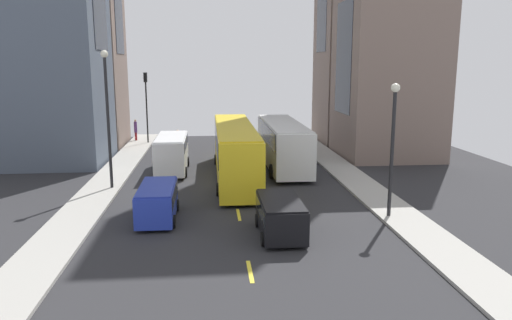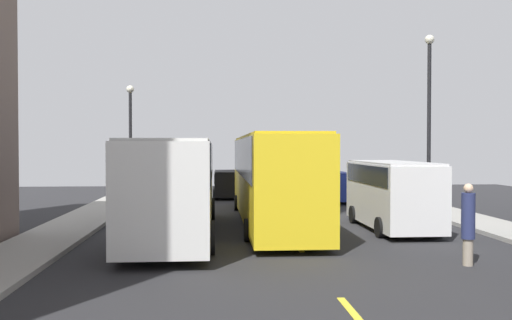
{
  "view_description": "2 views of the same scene",
  "coord_description": "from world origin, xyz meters",
  "views": [
    {
      "loc": [
        1.41,
        31.0,
        7.59
      ],
      "look_at": [
        -1.27,
        3.02,
        2.06
      ],
      "focal_mm": 34.37,
      "sensor_mm": 36.0,
      "label": 1
    },
    {
      "loc": [
        -2.59,
        -24.3,
        3.11
      ],
      "look_at": [
        -0.42,
        4.96,
        2.46
      ],
      "focal_mm": 39.18,
      "sensor_mm": 36.0,
      "label": 2
    }
  ],
  "objects": [
    {
      "name": "ground_plane",
      "position": [
        0.0,
        0.0,
        0.0
      ],
      "size": [
        42.48,
        42.48,
        0.0
      ],
      "primitive_type": "plane",
      "color": "#28282B"
    },
    {
      "name": "sidewalk_west",
      "position": [
        -8.08,
        0.0,
        0.07
      ],
      "size": [
        2.32,
        44.0,
        0.15
      ],
      "primitive_type": "cube",
      "color": "#9E9B93",
      "rests_on": "ground"
    },
    {
      "name": "sidewalk_east",
      "position": [
        8.08,
        0.0,
        0.07
      ],
      "size": [
        2.32,
        44.0,
        0.15
      ],
      "primitive_type": "cube",
      "color": "#9E9B93",
      "rests_on": "ground"
    },
    {
      "name": "lane_stripe_1",
      "position": [
        0.0,
        -14.0,
        0.01
      ],
      "size": [
        0.16,
        2.0,
        0.01
      ],
      "primitive_type": "cube",
      "color": "yellow",
      "rests_on": "ground"
    },
    {
      "name": "lane_stripe_2",
      "position": [
        0.0,
        -7.0,
        0.01
      ],
      "size": [
        0.16,
        2.0,
        0.01
      ],
      "primitive_type": "cube",
      "color": "yellow",
      "rests_on": "ground"
    },
    {
      "name": "lane_stripe_3",
      "position": [
        0.0,
        0.0,
        0.01
      ],
      "size": [
        0.16,
        2.0,
        0.01
      ],
      "primitive_type": "cube",
      "color": "yellow",
      "rests_on": "ground"
    },
    {
      "name": "lane_stripe_4",
      "position": [
        0.0,
        7.0,
        0.01
      ],
      "size": [
        0.16,
        2.0,
        0.01
      ],
      "primitive_type": "cube",
      "color": "yellow",
      "rests_on": "ground"
    },
    {
      "name": "lane_stripe_5",
      "position": [
        0.0,
        14.0,
        0.01
      ],
      "size": [
        0.16,
        2.0,
        0.01
      ],
      "primitive_type": "cube",
      "color": "yellow",
      "rests_on": "ground"
    },
    {
      "name": "lane_stripe_6",
      "position": [
        0.0,
        21.0,
        0.01
      ],
      "size": [
        0.16,
        2.0,
        0.01
      ],
      "primitive_type": "cube",
      "color": "yellow",
      "rests_on": "ground"
    },
    {
      "name": "city_bus_white",
      "position": [
        -3.99,
        -4.5,
        2.01
      ],
      "size": [
        2.8,
        11.73,
        3.35
      ],
      "color": "silver",
      "rests_on": "ground"
    },
    {
      "name": "streetcar_yellow",
      "position": [
        -0.27,
        -1.36,
        2.13
      ],
      "size": [
        2.7,
        14.75,
        3.59
      ],
      "color": "yellow",
      "rests_on": "ground"
    },
    {
      "name": "delivery_van_white",
      "position": [
        4.11,
        -3.65,
        1.52
      ],
      "size": [
        2.25,
        5.99,
        2.58
      ],
      "color": "white",
      "rests_on": "ground"
    },
    {
      "name": "car_blue_0",
      "position": [
        4.03,
        7.38,
        1.01
      ],
      "size": [
        1.9,
        4.32,
        1.72
      ],
      "color": "#2338AD",
      "rests_on": "ground"
    },
    {
      "name": "car_black_1",
      "position": [
        -1.69,
        10.19,
        0.98
      ],
      "size": [
        2.01,
        4.04,
        1.67
      ],
      "color": "black",
      "rests_on": "ground"
    },
    {
      "name": "pedestrian_crossing_near",
      "position": [
        4.06,
        -10.12,
        1.14
      ],
      "size": [
        0.36,
        0.36,
        2.17
      ],
      "rotation": [
        0.0,
        0.0,
        1.46
      ],
      "color": "gray",
      "rests_on": "ground"
    },
    {
      "name": "streetlamp_near",
      "position": [
        -7.43,
        8.29,
        4.19
      ],
      "size": [
        0.44,
        0.44,
        6.54
      ],
      "color": "black",
      "rests_on": "ground"
    },
    {
      "name": "streetlamp_far",
      "position": [
        7.43,
        1.17,
        5.09
      ],
      "size": [
        0.44,
        0.44,
        8.22
      ],
      "color": "black",
      "rests_on": "ground"
    }
  ]
}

